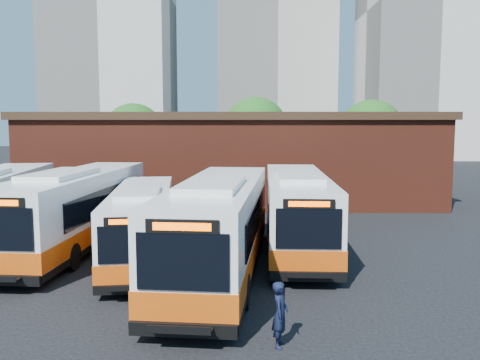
{
  "coord_description": "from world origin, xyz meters",
  "views": [
    {
      "loc": [
        0.79,
        -17.9,
        5.68
      ],
      "look_at": [
        0.61,
        6.79,
        2.92
      ],
      "focal_mm": 38.0,
      "sensor_mm": 36.0,
      "label": 1
    }
  ],
  "objects_px": {
    "bus_midwest": "(142,225)",
    "bus_east": "(297,212)",
    "bus_mideast": "(219,229)",
    "bus_west": "(77,212)",
    "transit_worker": "(280,314)"
  },
  "relations": [
    {
      "from": "bus_midwest",
      "to": "bus_east",
      "type": "bearing_deg",
      "value": 9.72
    },
    {
      "from": "bus_west",
      "to": "bus_midwest",
      "type": "relative_size",
      "value": 1.18
    },
    {
      "from": "bus_west",
      "to": "bus_midwest",
      "type": "distance_m",
      "value": 3.78
    },
    {
      "from": "bus_midwest",
      "to": "bus_mideast",
      "type": "height_order",
      "value": "bus_mideast"
    },
    {
      "from": "bus_east",
      "to": "transit_worker",
      "type": "bearing_deg",
      "value": -95.82
    },
    {
      "from": "bus_midwest",
      "to": "bus_east",
      "type": "distance_m",
      "value": 7.06
    },
    {
      "from": "bus_mideast",
      "to": "transit_worker",
      "type": "relative_size",
      "value": 8.14
    },
    {
      "from": "bus_mideast",
      "to": "transit_worker",
      "type": "distance_m",
      "value": 6.73
    },
    {
      "from": "bus_west",
      "to": "bus_east",
      "type": "bearing_deg",
      "value": 5.67
    },
    {
      "from": "bus_west",
      "to": "bus_midwest",
      "type": "height_order",
      "value": "bus_west"
    },
    {
      "from": "bus_west",
      "to": "bus_east",
      "type": "height_order",
      "value": "bus_west"
    },
    {
      "from": "transit_worker",
      "to": "bus_west",
      "type": "bearing_deg",
      "value": 52.16
    },
    {
      "from": "bus_east",
      "to": "bus_mideast",
      "type": "bearing_deg",
      "value": -126.05
    },
    {
      "from": "bus_mideast",
      "to": "transit_worker",
      "type": "height_order",
      "value": "bus_mideast"
    },
    {
      "from": "bus_mideast",
      "to": "bus_east",
      "type": "height_order",
      "value": "bus_mideast"
    }
  ]
}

